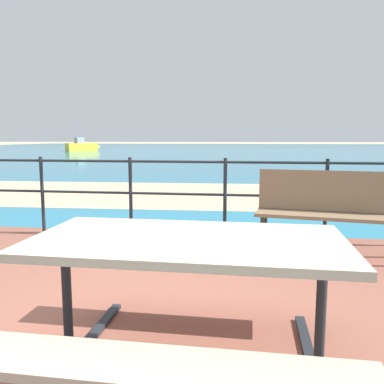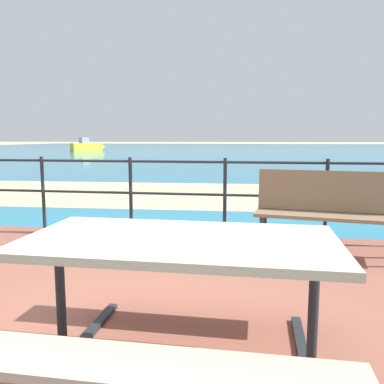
% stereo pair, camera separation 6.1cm
% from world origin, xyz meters
% --- Properties ---
extents(ground_plane, '(240.00, 240.00, 0.00)m').
position_xyz_m(ground_plane, '(0.00, 0.00, 0.00)').
color(ground_plane, tan).
extents(patio_paving, '(6.40, 5.20, 0.06)m').
position_xyz_m(patio_paving, '(0.00, 0.00, 0.03)').
color(patio_paving, brown).
rests_on(patio_paving, ground).
extents(sea_water, '(90.00, 90.00, 0.01)m').
position_xyz_m(sea_water, '(0.00, 40.00, 0.01)').
color(sea_water, teal).
rests_on(sea_water, ground).
extents(beach_strip, '(54.12, 6.14, 0.01)m').
position_xyz_m(beach_strip, '(0.00, 6.56, 0.01)').
color(beach_strip, tan).
rests_on(beach_strip, ground).
extents(picnic_table, '(1.55, 1.53, 0.74)m').
position_xyz_m(picnic_table, '(0.56, -0.51, 0.63)').
color(picnic_table, tan).
rests_on(picnic_table, patio_paving).
extents(park_bench, '(1.57, 0.65, 0.88)m').
position_xyz_m(park_bench, '(1.73, 1.89, 0.58)').
color(park_bench, '#7A6047').
rests_on(park_bench, patio_paving).
extents(railing_fence, '(5.94, 0.04, 0.99)m').
position_xyz_m(railing_fence, '(0.00, 2.36, 0.68)').
color(railing_fence, '#1E2328').
rests_on(railing_fence, patio_paving).
extents(boat_near, '(2.98, 3.10, 1.33)m').
position_xyz_m(boat_near, '(-15.02, 34.37, 0.47)').
color(boat_near, yellow).
rests_on(boat_near, sea_water).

